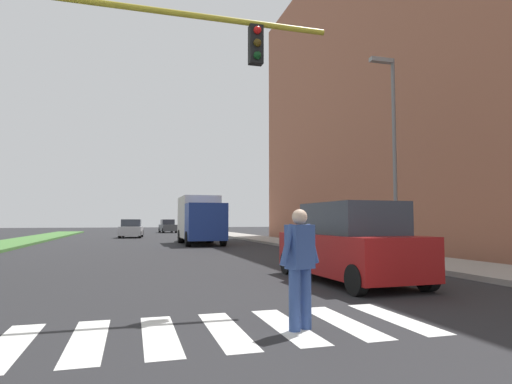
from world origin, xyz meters
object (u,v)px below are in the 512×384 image
at_px(sedan_distant, 131,229).
at_px(suv_crossing, 349,244).
at_px(truck_box_delivery, 200,219).
at_px(sedan_midblock, 195,230).
at_px(street_lamp_right, 392,138).
at_px(pedestrian_performer, 300,263).
at_px(sedan_far_horizon, 168,227).

bearing_deg(sedan_distant, suv_crossing, -80.14).
bearing_deg(truck_box_delivery, sedan_midblock, 87.13).
distance_m(street_lamp_right, sedan_distant, 28.10).
relative_size(pedestrian_performer, sedan_midblock, 0.40).
distance_m(sedan_distant, truck_box_delivery, 13.17).
bearing_deg(truck_box_delivery, sedan_far_horizon, 89.81).
height_order(street_lamp_right, sedan_far_horizon, street_lamp_right).
height_order(suv_crossing, sedan_distant, suv_crossing).
distance_m(pedestrian_performer, sedan_midblock, 25.96).
relative_size(sedan_midblock, sedan_far_horizon, 1.01).
height_order(sedan_distant, truck_box_delivery, truck_box_delivery).
distance_m(street_lamp_right, truck_box_delivery, 15.00).
height_order(street_lamp_right, suv_crossing, street_lamp_right).
bearing_deg(street_lamp_right, sedan_distant, 109.61).
distance_m(sedan_midblock, sedan_far_horizon, 23.49).
bearing_deg(sedan_distant, street_lamp_right, -70.39).
xyz_separation_m(pedestrian_performer, suv_crossing, (2.94, 4.04, -0.00)).
bearing_deg(sedan_far_horizon, truck_box_delivery, -90.19).
xyz_separation_m(sedan_distant, sedan_far_horizon, (4.37, 15.00, 0.01)).
relative_size(sedan_distant, truck_box_delivery, 0.67).
bearing_deg(sedan_distant, truck_box_delivery, -71.00).
distance_m(sedan_midblock, truck_box_delivery, 4.02).
height_order(pedestrian_performer, sedan_distant, pedestrian_performer).
bearing_deg(suv_crossing, sedan_distant, 99.86).
bearing_deg(street_lamp_right, pedestrian_performer, -130.75).
relative_size(street_lamp_right, pedestrian_performer, 4.44).
relative_size(suv_crossing, truck_box_delivery, 0.75).
bearing_deg(sedan_far_horizon, sedan_midblock, -89.74).
bearing_deg(truck_box_delivery, suv_crossing, -86.83).
height_order(sedan_distant, sedan_far_horizon, sedan_far_horizon).
bearing_deg(sedan_distant, sedan_midblock, -62.22).
relative_size(street_lamp_right, sedan_midblock, 1.78).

